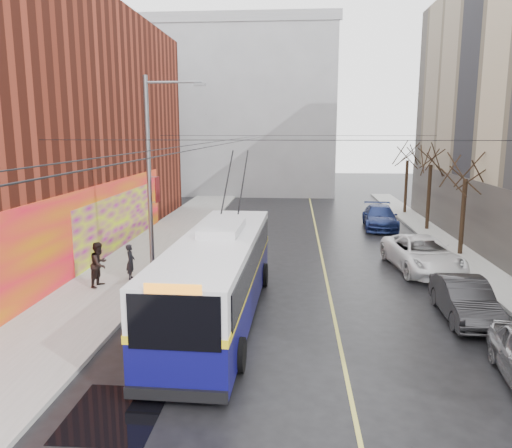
# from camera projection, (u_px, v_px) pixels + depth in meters

# --- Properties ---
(ground) EXTENTS (140.00, 140.00, 0.00)m
(ground) POSITION_uv_depth(u_px,v_px,m) (292.00, 411.00, 12.13)
(ground) COLOR black
(ground) RESTS_ON ground
(sidewalk_left) EXTENTS (4.00, 60.00, 0.15)m
(sidewalk_left) POSITION_uv_depth(u_px,v_px,m) (131.00, 268.00, 24.49)
(sidewalk_left) COLOR gray
(sidewalk_left) RESTS_ON ground
(sidewalk_right) EXTENTS (2.00, 60.00, 0.15)m
(sidewalk_right) POSITION_uv_depth(u_px,v_px,m) (487.00, 276.00, 23.19)
(sidewalk_right) COLOR gray
(sidewalk_right) RESTS_ON ground
(lane_line) EXTENTS (0.12, 50.00, 0.01)m
(lane_line) POSITION_uv_depth(u_px,v_px,m) (323.00, 263.00, 25.74)
(lane_line) COLOR #BFB74C
(lane_line) RESTS_ON ground
(building_far) EXTENTS (20.50, 12.10, 18.00)m
(building_far) POSITION_uv_depth(u_px,v_px,m) (241.00, 109.00, 55.01)
(building_far) COLOR gray
(building_far) RESTS_ON ground
(streetlight_pole) EXTENTS (2.65, 0.60, 9.00)m
(streetlight_pole) POSITION_uv_depth(u_px,v_px,m) (153.00, 175.00, 21.51)
(streetlight_pole) COLOR slate
(streetlight_pole) RESTS_ON ground
(catenary_wires) EXTENTS (18.00, 60.00, 0.22)m
(catenary_wires) POSITION_uv_depth(u_px,v_px,m) (246.00, 140.00, 25.65)
(catenary_wires) COLOR black
(tree_near) EXTENTS (3.20, 3.20, 6.40)m
(tree_near) POSITION_uv_depth(u_px,v_px,m) (467.00, 164.00, 26.21)
(tree_near) COLOR black
(tree_near) RESTS_ON ground
(tree_mid) EXTENTS (3.20, 3.20, 6.68)m
(tree_mid) POSITION_uv_depth(u_px,v_px,m) (431.00, 153.00, 33.01)
(tree_mid) COLOR black
(tree_mid) RESTS_ON ground
(tree_far) EXTENTS (3.20, 3.20, 6.57)m
(tree_far) POSITION_uv_depth(u_px,v_px,m) (408.00, 151.00, 39.89)
(tree_far) COLOR black
(tree_far) RESTS_ON ground
(puddle) EXTENTS (2.19, 2.65, 0.01)m
(puddle) POSITION_uv_depth(u_px,v_px,m) (114.00, 414.00, 12.01)
(puddle) COLOR black
(puddle) RESTS_ON ground
(pigeons_flying) EXTENTS (3.00, 2.38, 1.61)m
(pigeons_flying) POSITION_uv_depth(u_px,v_px,m) (228.00, 106.00, 21.35)
(pigeons_flying) COLOR slate
(trolleybus) EXTENTS (3.11, 12.37, 5.82)m
(trolleybus) POSITION_uv_depth(u_px,v_px,m) (218.00, 275.00, 17.88)
(trolleybus) COLOR #0B0A4D
(trolleybus) RESTS_ON ground
(parked_car_b) EXTENTS (1.65, 4.46, 1.46)m
(parked_car_b) POSITION_uv_depth(u_px,v_px,m) (465.00, 299.00, 17.98)
(parked_car_b) COLOR black
(parked_car_b) RESTS_ON ground
(parked_car_c) EXTENTS (3.36, 6.13, 1.63)m
(parked_car_c) POSITION_uv_depth(u_px,v_px,m) (422.00, 254.00, 24.21)
(parked_car_c) COLOR white
(parked_car_c) RESTS_ON ground
(parked_car_d) EXTENTS (2.58, 5.58, 1.58)m
(parked_car_d) POSITION_uv_depth(u_px,v_px,m) (380.00, 217.00, 34.70)
(parked_car_d) COLOR navy
(parked_car_d) RESTS_ON ground
(following_car) EXTENTS (2.13, 4.82, 1.61)m
(following_car) POSITION_uv_depth(u_px,v_px,m) (241.00, 231.00, 29.95)
(following_car) COLOR silver
(following_car) RESTS_ON ground
(pedestrian_a) EXTENTS (0.46, 0.63, 1.59)m
(pedestrian_a) POSITION_uv_depth(u_px,v_px,m) (131.00, 262.00, 22.29)
(pedestrian_a) COLOR black
(pedestrian_a) RESTS_ON sidewalk_left
(pedestrian_b) EXTENTS (0.90, 1.06, 1.93)m
(pedestrian_b) POSITION_uv_depth(u_px,v_px,m) (99.00, 264.00, 21.24)
(pedestrian_b) COLOR black
(pedestrian_b) RESTS_ON sidewalk_left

